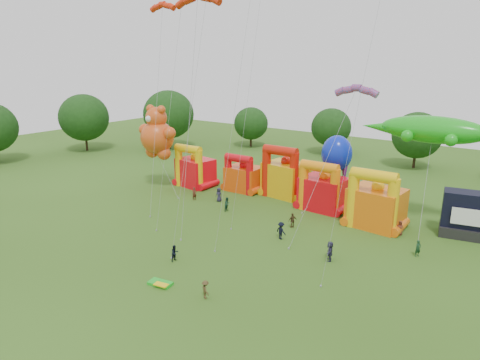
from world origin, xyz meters
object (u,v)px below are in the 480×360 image
Objects in this scene: bouncy_castle_0 at (194,170)px; octopus_kite at (331,169)px; teddy_bear_kite at (160,147)px; bouncy_castle_2 at (284,177)px; spectator_0 at (219,195)px; gecko_kite at (429,159)px; spectator_4 at (293,220)px.

octopus_kite is (19.76, 3.73, 2.37)m from bouncy_castle_0.
bouncy_castle_0 is at bearing 55.50° from teddy_bear_kite.
bouncy_castle_2 is at bearing 25.18° from teddy_bear_kite.
teddy_bear_kite reaches higher than spectator_0.
gecko_kite reaches higher than octopus_kite.
spectator_0 is at bearing -149.23° from octopus_kite.
teddy_bear_kite is 6.56× the size of spectator_0.
teddy_bear_kite reaches higher than bouncy_castle_0.
spectator_0 is at bearing -128.89° from bouncy_castle_2.
spectator_0 is at bearing -25.84° from bouncy_castle_0.
octopus_kite is at bearing 10.70° from bouncy_castle_0.
gecko_kite is 1.63× the size of octopus_kite.
bouncy_castle_2 is 6.88m from octopus_kite.
bouncy_castle_0 is 0.70× the size of octopus_kite.
teddy_bear_kite is at bearing -154.82° from bouncy_castle_2.
bouncy_castle_0 is 0.52× the size of teddy_bear_kite.
gecko_kite reaches higher than teddy_bear_kite.
gecko_kite is at bearing -5.78° from octopus_kite.
gecko_kite is at bearing 10.78° from teddy_bear_kite.
teddy_bear_kite is 0.82× the size of gecko_kite.
bouncy_castle_2 is 9.35m from spectator_0.
teddy_bear_kite is 23.18m from spectator_4.
octopus_kite is at bearing 18.86° from teddy_bear_kite.
octopus_kite reaches higher than spectator_4.
bouncy_castle_2 is 11.74m from spectator_4.
spectator_0 is (-12.32, -7.34, -3.86)m from octopus_kite.
teddy_bear_kite is at bearing -64.52° from spectator_4.
spectator_0 is (-5.76, -7.14, -1.78)m from bouncy_castle_2.
gecko_kite reaches higher than bouncy_castle_0.
spectator_0 is (10.14, 0.34, -5.19)m from teddy_bear_kite.
spectator_4 is at bearing -89.94° from octopus_kite.
octopus_kite is at bearing 174.22° from gecko_kite.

